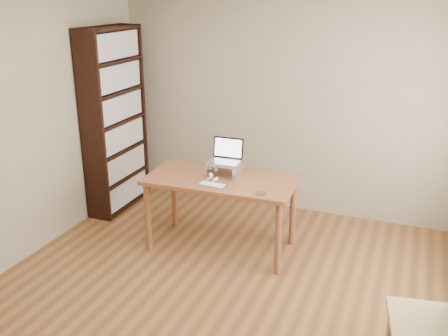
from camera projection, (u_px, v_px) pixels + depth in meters
The scene contains 9 objects.
room at pixel (212, 160), 3.63m from camera, with size 4.04×4.54×2.64m.
bookshelf at pixel (115, 121), 5.71m from camera, with size 0.30×0.90×2.10m.
desk at pixel (221, 187), 4.86m from camera, with size 1.46×0.76×0.75m.
laptop_stand at pixel (224, 167), 4.87m from camera, with size 0.32×0.25×0.13m.
laptop at pixel (226, 156), 4.88m from camera, with size 0.31×0.26×0.22m.
keyboard at pixel (212, 185), 4.63m from camera, with size 0.26×0.12×0.02m.
coaster at pixel (261, 194), 4.45m from camera, with size 0.10×0.10×0.01m, color #54321C.
cat at pixel (223, 168), 4.91m from camera, with size 0.23×0.47×0.14m.
chair at pixel (438, 315), 3.15m from camera, with size 0.50×0.50×0.98m.
Camera 1 is at (1.39, -3.14, 2.48)m, focal length 40.00 mm.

